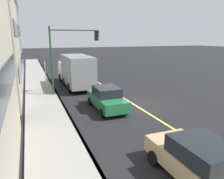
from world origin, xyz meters
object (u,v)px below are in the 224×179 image
object	(u,v)px
car_tan	(199,160)
truck_gray	(76,70)
street_sign_post	(46,75)
traffic_light_mast	(70,49)
car_green	(107,98)

from	to	relation	value
car_tan	truck_gray	distance (m)	17.02
truck_gray	street_sign_post	xyz separation A→B (m)	(-2.04, 3.21, 0.04)
truck_gray	traffic_light_mast	size ratio (longest dim) A/B	1.40
car_tan	truck_gray	bearing A→B (deg)	2.80
car_green	traffic_light_mast	world-z (taller)	traffic_light_mast
car_green	traffic_light_mast	bearing A→B (deg)	16.84
car_green	street_sign_post	size ratio (longest dim) A/B	1.43
car_tan	truck_gray	size ratio (longest dim) A/B	0.50
truck_gray	car_green	bearing A→B (deg)	-176.57
car_green	street_sign_post	world-z (taller)	street_sign_post
car_tan	traffic_light_mast	world-z (taller)	traffic_light_mast
car_tan	street_sign_post	distance (m)	15.49
car_tan	street_sign_post	size ratio (longest dim) A/B	1.38
traffic_light_mast	street_sign_post	distance (m)	3.36
car_tan	street_sign_post	bearing A→B (deg)	15.14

